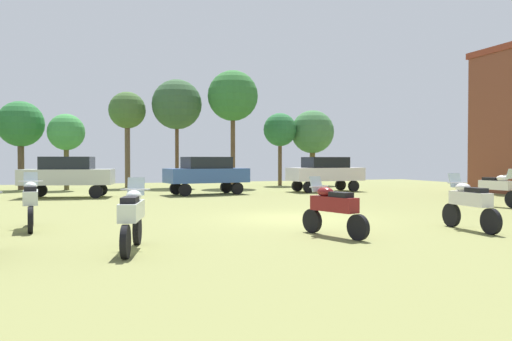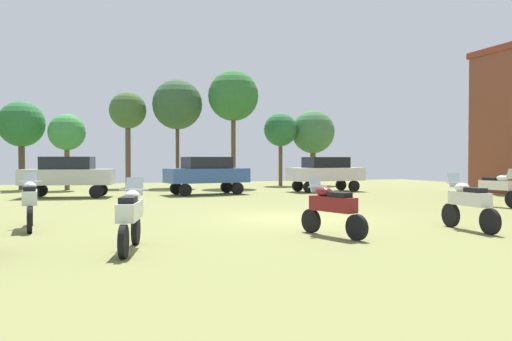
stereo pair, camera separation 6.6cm
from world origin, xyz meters
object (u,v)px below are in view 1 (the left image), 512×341
at_px(tree_2, 312,132).
at_px(tree_9, 233,96).
at_px(tree_1, 21,125).
at_px(tree_6, 66,133).
at_px(tree_3, 127,112).
at_px(car_1, 67,174).
at_px(motorcycle_9, 496,188).
at_px(car_2, 207,173).
at_px(motorcycle_10, 469,203).
at_px(tree_7, 177,105).
at_px(motorcycle_2, 132,215).
at_px(tree_5, 280,130).
at_px(motorcycle_5, 31,201).
at_px(car_3, 325,171).
at_px(motorcycle_3, 333,207).

height_order(tree_2, tree_9, tree_9).
xyz_separation_m(tree_1, tree_6, (2.66, -1.12, -0.51)).
bearing_deg(tree_3, car_1, -112.84).
bearing_deg(motorcycle_9, tree_1, -54.64).
xyz_separation_m(car_2, tree_1, (-9.87, 7.76, 2.83)).
relative_size(motorcycle_9, motorcycle_10, 1.01).
distance_m(tree_7, tree_9, 3.82).
height_order(motorcycle_9, motorcycle_10, motorcycle_9).
distance_m(car_2, tree_6, 10.08).
xyz_separation_m(motorcycle_2, tree_1, (-4.69, 23.49, 3.27)).
height_order(car_2, tree_5, tree_5).
bearing_deg(tree_2, car_2, -142.16).
xyz_separation_m(motorcycle_9, tree_5, (-2.13, 18.00, 3.22)).
xyz_separation_m(motorcycle_9, tree_2, (0.38, 17.92, 3.11)).
xyz_separation_m(motorcycle_2, motorcycle_5, (-2.30, 4.16, 0.02)).
distance_m(tree_2, tree_5, 2.52).
xyz_separation_m(car_1, tree_9, (10.26, 6.48, 4.94)).
bearing_deg(tree_9, motorcycle_2, -110.89).
bearing_deg(tree_9, car_1, -147.73).
relative_size(tree_2, tree_3, 0.86).
distance_m(tree_2, tree_9, 6.78).
xyz_separation_m(car_2, car_3, (7.12, 0.27, 0.00)).
relative_size(car_3, tree_6, 0.95).
height_order(motorcycle_3, motorcycle_5, motorcycle_5).
bearing_deg(car_2, car_1, 80.21).
bearing_deg(tree_9, tree_6, 179.51).
bearing_deg(motorcycle_9, car_3, -89.73).
height_order(motorcycle_10, car_1, car_1).
bearing_deg(tree_5, car_1, -151.92).
relative_size(tree_1, tree_2, 1.00).
relative_size(car_1, car_3, 1.04).
bearing_deg(motorcycle_5, car_3, 34.23).
xyz_separation_m(motorcycle_9, motorcycle_10, (-5.77, -5.07, -0.01)).
height_order(tree_1, tree_3, tree_3).
relative_size(motorcycle_9, car_3, 0.50).
distance_m(motorcycle_9, tree_3, 23.06).
distance_m(motorcycle_2, tree_1, 24.18).
height_order(tree_2, tree_7, tree_7).
xyz_separation_m(tree_3, tree_9, (6.79, -1.77, 1.08)).
bearing_deg(motorcycle_9, tree_2, -102.32).
distance_m(motorcycle_2, tree_2, 27.73).
bearing_deg(motorcycle_3, motorcycle_5, 134.42).
bearing_deg(car_2, car_3, -96.97).
bearing_deg(tree_2, tree_1, 179.21).
height_order(tree_5, tree_9, tree_9).
distance_m(car_1, tree_7, 11.12).
distance_m(motorcycle_2, motorcycle_9, 15.39).
height_order(motorcycle_2, car_1, car_1).
height_order(motorcycle_3, tree_2, tree_2).
distance_m(motorcycle_9, tree_6, 23.88).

